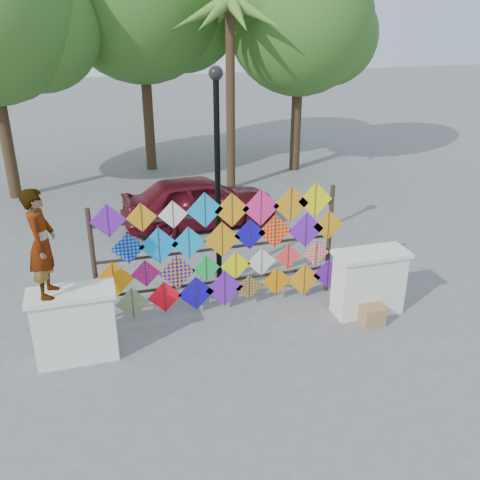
{
  "coord_description": "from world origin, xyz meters",
  "views": [
    {
      "loc": [
        -2.16,
        -8.18,
        5.48
      ],
      "look_at": [
        0.37,
        0.6,
        1.47
      ],
      "focal_mm": 40.0,
      "sensor_mm": 36.0,
      "label": 1
    }
  ],
  "objects_px": {
    "kite_rack": "(225,251)",
    "sedan": "(200,201)",
    "vendor_woman": "(42,243)",
    "lamppost": "(217,158)"
  },
  "relations": [
    {
      "from": "kite_rack",
      "to": "sedan",
      "type": "relative_size",
      "value": 1.2
    },
    {
      "from": "vendor_woman",
      "to": "lamppost",
      "type": "distance_m",
      "value": 4.01
    },
    {
      "from": "vendor_woman",
      "to": "sedan",
      "type": "xyz_separation_m",
      "value": [
        3.54,
        5.27,
        -1.46
      ]
    },
    {
      "from": "kite_rack",
      "to": "vendor_woman",
      "type": "xyz_separation_m",
      "value": [
        -3.12,
        -0.93,
        0.93
      ]
    },
    {
      "from": "kite_rack",
      "to": "lamppost",
      "type": "xyz_separation_m",
      "value": [
        0.2,
        1.27,
        1.46
      ]
    },
    {
      "from": "kite_rack",
      "to": "sedan",
      "type": "xyz_separation_m",
      "value": [
        0.43,
        4.34,
        -0.53
      ]
    },
    {
      "from": "vendor_woman",
      "to": "sedan",
      "type": "bearing_deg",
      "value": -24.52
    },
    {
      "from": "lamppost",
      "to": "vendor_woman",
      "type": "bearing_deg",
      "value": -146.4
    },
    {
      "from": "kite_rack",
      "to": "lamppost",
      "type": "height_order",
      "value": "lamppost"
    },
    {
      "from": "vendor_woman",
      "to": "lamppost",
      "type": "height_order",
      "value": "lamppost"
    }
  ]
}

